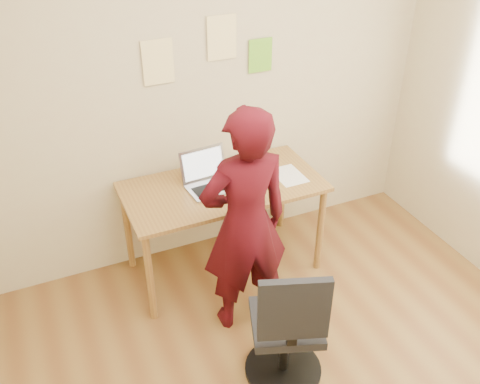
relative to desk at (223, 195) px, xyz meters
name	(u,v)px	position (x,y,z in m)	size (l,w,h in m)	color
room	(345,217)	(0.03, -1.38, 0.70)	(3.58, 3.58, 2.78)	brown
desk	(223,195)	(0.00, 0.00, 0.00)	(1.40, 0.70, 0.74)	olive
laptop	(209,179)	(-0.09, 0.03, 0.14)	(0.36, 0.33, 0.24)	#ADAEB5
paper_sheet	(289,175)	(0.49, -0.07, 0.09)	(0.20, 0.28, 0.00)	white
phone	(253,195)	(0.13, -0.21, 0.09)	(0.06, 0.13, 0.01)	black
wall_note_left	(158,62)	(-0.29, 0.36, 0.91)	(0.21, 0.00, 0.30)	#FFE698
wall_note_mid	(222,38)	(0.16, 0.36, 1.01)	(0.21, 0.00, 0.30)	#FFE698
wall_note_right	(260,55)	(0.45, 0.36, 0.85)	(0.18, 0.00, 0.24)	#6EC02B
office_chair	(287,334)	(-0.07, -1.12, -0.26)	(0.51, 0.52, 0.91)	black
person	(245,224)	(-0.08, -0.55, 0.13)	(0.57, 0.38, 1.58)	#3C080E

